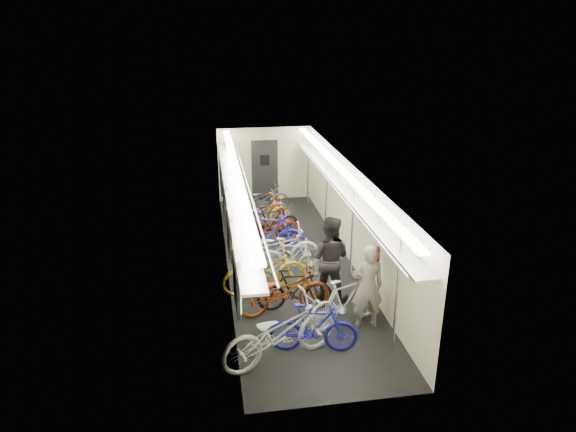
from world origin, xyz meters
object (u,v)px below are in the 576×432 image
object	(u,v)px
bicycle_0	(280,332)
backpack	(373,257)
passenger_near	(367,287)
passenger_mid	(329,258)
bicycle_1	(313,328)

from	to	relation	value
bicycle_0	backpack	bearing A→B (deg)	-79.30
backpack	bicycle_0	bearing A→B (deg)	-138.26
bicycle_0	passenger_near	bearing A→B (deg)	-85.97
passenger_near	passenger_mid	world-z (taller)	passenger_mid
bicycle_1	backpack	distance (m)	1.89
passenger_mid	bicycle_1	bearing A→B (deg)	96.99
bicycle_0	backpack	size ratio (longest dim) A/B	5.77
passenger_near	backpack	bearing A→B (deg)	-117.01
backpack	passenger_near	bearing A→B (deg)	-106.93
passenger_mid	bicycle_0	bearing A→B (deg)	84.79
bicycle_0	backpack	distance (m)	2.42
bicycle_0	backpack	xyz separation A→B (m)	(1.98, 1.20, 0.70)
passenger_near	passenger_mid	size ratio (longest dim) A/B	0.93
bicycle_1	passenger_mid	size ratio (longest dim) A/B	0.86
passenger_near	backpack	world-z (taller)	passenger_near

